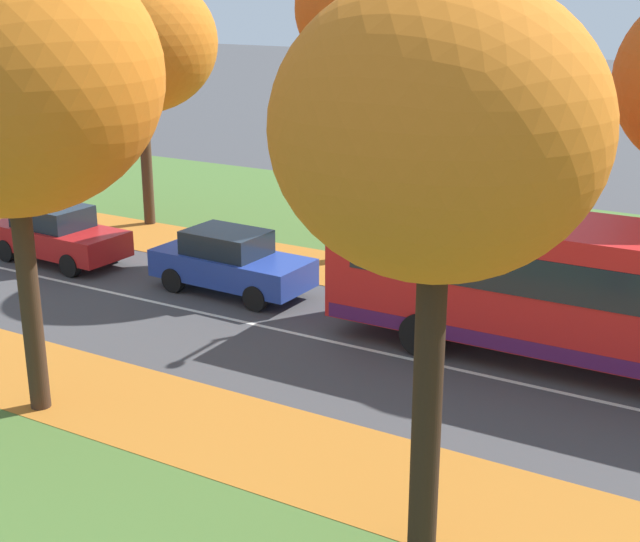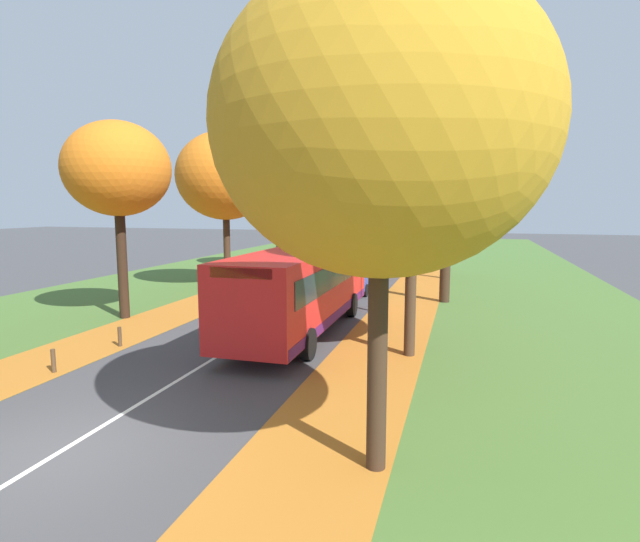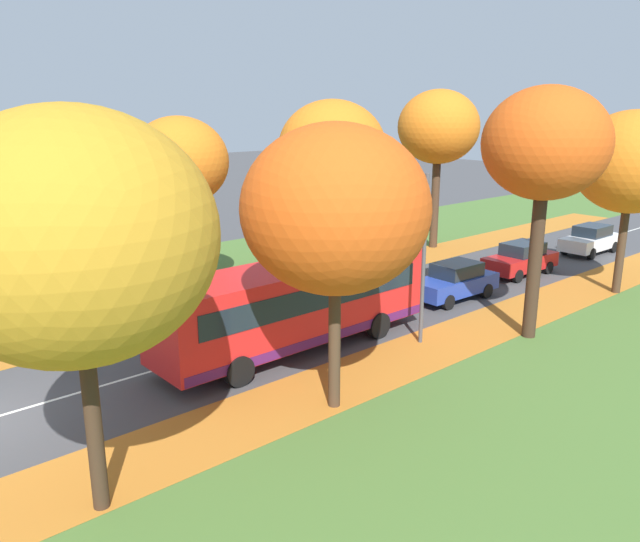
% 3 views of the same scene
% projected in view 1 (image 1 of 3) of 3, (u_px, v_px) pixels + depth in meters
% --- Properties ---
extents(leaf_litter_left, '(2.80, 60.00, 0.00)m').
position_uv_depth(leaf_litter_left, '(238.00, 436.00, 15.68)').
color(leaf_litter_left, '#B26B23').
rests_on(leaf_litter_left, grass_verge_left).
extents(grass_verge_right, '(12.00, 90.00, 0.01)m').
position_uv_depth(grass_verge_right, '(330.00, 220.00, 29.89)').
color(grass_verge_right, '#476B2D').
rests_on(grass_verge_right, ground).
extents(leaf_litter_right, '(2.80, 60.00, 0.00)m').
position_uv_depth(leaf_litter_right, '(442.00, 288.00, 23.24)').
color(leaf_litter_right, '#B26B23').
rests_on(leaf_litter_right, grass_verge_right).
extents(road_centre_line, '(0.12, 80.00, 0.01)m').
position_uv_depth(road_centre_line, '(148.00, 301.00, 22.33)').
color(road_centre_line, silver).
rests_on(road_centre_line, ground).
extents(tree_left_near, '(4.11, 4.11, 7.81)m').
position_uv_depth(tree_left_near, '(438.00, 132.00, 10.62)').
color(tree_left_near, black).
rests_on(tree_left_near, ground).
extents(tree_left_mid, '(5.29, 5.29, 8.52)m').
position_uv_depth(tree_left_mid, '(6.00, 76.00, 14.87)').
color(tree_left_mid, '#382619').
rests_on(tree_left_mid, ground).
extents(tree_right_mid, '(4.29, 4.29, 8.88)m').
position_uv_depth(tree_right_mid, '(374.00, 11.00, 23.85)').
color(tree_right_mid, '#382619').
rests_on(tree_right_mid, ground).
extents(tree_right_far, '(4.90, 4.90, 8.05)m').
position_uv_depth(tree_right_far, '(139.00, 42.00, 27.69)').
color(tree_right_far, '#422D1E').
rests_on(tree_right_far, ground).
extents(streetlamp_right, '(1.89, 0.28, 6.00)m').
position_uv_depth(streetlamp_right, '(453.00, 154.00, 21.08)').
color(streetlamp_right, '#47474C').
rests_on(streetlamp_right, ground).
extents(bus, '(2.72, 10.41, 2.98)m').
position_uv_depth(bus, '(577.00, 286.00, 18.17)').
color(bus, red).
rests_on(bus, ground).
extents(car_blue_lead, '(1.89, 4.25, 1.62)m').
position_uv_depth(car_blue_lead, '(231.00, 262.00, 22.73)').
color(car_blue_lead, '#233D9E').
rests_on(car_blue_lead, ground).
extents(car_red_following, '(1.92, 4.27, 1.62)m').
position_uv_depth(car_red_following, '(57.00, 234.00, 25.23)').
color(car_red_following, '#B21919').
rests_on(car_red_following, ground).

